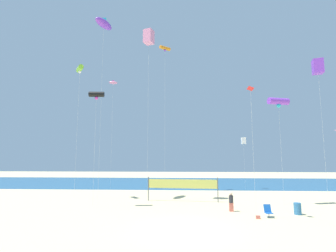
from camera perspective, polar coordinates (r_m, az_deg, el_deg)
The scene contains 17 objects.
ground_plane at distance 16.62m, azimuth 3.60°, elevation -22.54°, with size 120.00×120.00×0.00m, color beige.
ocean_band at distance 44.35m, azimuth 3.15°, elevation -12.86°, with size 120.00×20.00×0.01m, color #28608C.
beachgoer_charcoal_shirt at distance 21.93m, azimuth 14.29°, elevation -16.39°, with size 0.35×0.35×1.52m.
folding_beach_chair at distance 20.85m, azimuth 21.99°, elevation -17.57°, with size 0.52×0.65×0.89m.
trash_barrel at distance 22.63m, azimuth 27.61°, elevation -16.48°, with size 0.54×0.54×0.88m, color teal.
volleyball_net at distance 25.85m, azimuth 3.34°, elevation -13.34°, with size 7.08×0.67×2.40m.
beach_handbag at distance 20.09m, azimuth 19.97°, elevation -19.08°, with size 0.30×0.15×0.24m, color #EA7260.
kite_white_box at distance 37.06m, azimuth 16.95°, elevation -3.27°, with size 0.61×0.61×7.21m.
kite_lime_tube at distance 30.55m, azimuth -19.58°, elevation 12.20°, with size 1.29×1.56×14.66m.
kite_red_diamond at distance 20.33m, azimuth 18.48°, elevation 7.45°, with size 0.62×0.62×9.86m.
kite_violet_inflatable at distance 32.00m, azimuth -14.54°, elevation 21.75°, with size 1.85×2.91×20.52m.
kite_orange_tube at distance 36.59m, azimuth -0.70°, elevation 17.32°, with size 1.57×1.32×19.90m.
kite_violet_tube at distance 26.88m, azimuth 24.01°, elevation 5.14°, with size 2.19×1.19×10.22m.
kite_black_tube at distance 24.58m, azimuth -16.09°, elevation 6.91°, with size 1.45×0.66×10.57m.
kite_violet_box at distance 29.65m, azimuth 31.15°, elevation 11.58°, with size 1.13×1.13×14.16m.
kite_pink_box at distance 29.73m, azimuth -4.44°, elevation 19.71°, with size 1.25×1.25×18.63m.
kite_pink_inflatable at distance 38.03m, azimuth -12.48°, elevation 9.60°, with size 1.31×0.64×15.68m.
Camera 1 is at (-0.16, -16.02, 4.41)m, focal length 26.54 mm.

